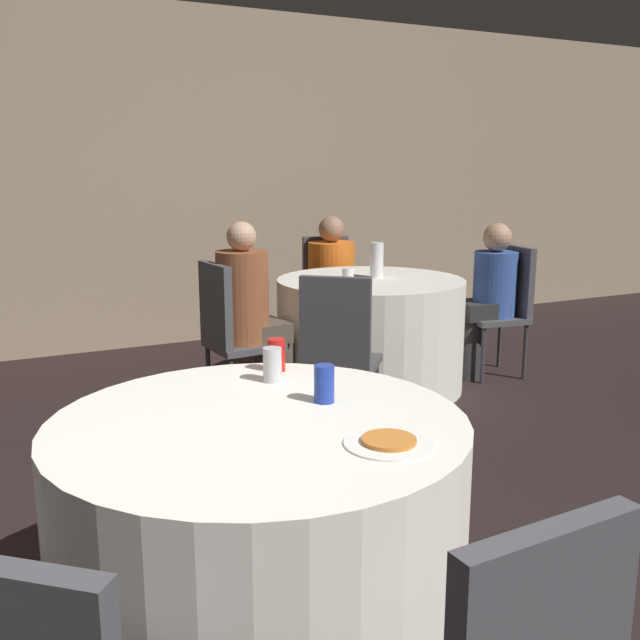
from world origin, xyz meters
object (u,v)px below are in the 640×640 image
Objects in this scene: soda_can_silver at (272,365)px; bottle_far at (377,260)px; person_blue_shirt at (485,301)px; soda_can_blue at (324,384)px; chair_far_southwest at (338,346)px; table_far at (370,334)px; table_near at (261,535)px; person_orange_shirt at (333,284)px; chair_far_west at (229,326)px; chair_far_north at (328,285)px; soda_can_red at (276,355)px; pizza_plate_near at (389,442)px; chair_far_east at (506,300)px; person_floral_shirt at (253,317)px.

bottle_far is at bearing 50.98° from soda_can_silver.
soda_can_blue is at bearing 140.18° from person_blue_shirt.
chair_far_southwest is at bearing 52.53° from soda_can_silver.
table_near is at bearing -126.99° from table_far.
person_orange_shirt is 9.18× the size of soda_can_blue.
chair_far_west reaches higher than table_near.
chair_far_west is 1.00× the size of chair_far_north.
person_orange_shirt is 9.18× the size of soda_can_silver.
soda_can_blue reaches higher than table_near.
table_near is 2.22m from chair_far_west.
soda_can_red is (-2.30, -1.63, 0.26)m from person_blue_shirt.
table_near is at bearing 126.79° from pizza_plate_near.
pizza_plate_near is (-0.38, -2.46, 0.21)m from chair_far_west.
person_blue_shirt is at bearing -12.08° from bottle_far.
chair_far_east is 7.73× the size of soda_can_silver.
chair_far_west is (0.63, 2.13, 0.17)m from table_near.
person_blue_shirt reaches higher than pizza_plate_near.
person_orange_shirt reaches higher than bottle_far.
chair_far_east is (0.85, -1.20, 0.00)m from chair_far_north.
soda_can_blue is at bearing -124.12° from bottle_far.
chair_far_west is 3.78× the size of pizza_plate_near.
soda_can_red is at bearing -129.60° from bottle_far.
soda_can_blue is at bearing 137.76° from chair_far_east.
soda_can_silver is (-2.36, -1.75, 0.26)m from person_blue_shirt.
table_near is 3.62m from person_orange_shirt.
pizza_plate_near is at bearing -119.10° from table_far.
chair_far_east is at bearing 60.42° from chair_far_southwest.
soda_can_red is at bearing -128.93° from table_far.
table_near is at bearing 138.11° from person_blue_shirt.
pizza_plate_near is 0.69m from soda_can_silver.
chair_far_north is 0.85× the size of person_blue_shirt.
chair_far_southwest reaches higher than table_near.
chair_far_southwest is 1.92m from pizza_plate_near.
chair_far_west is 1.17m from bottle_far.
chair_far_southwest is (0.38, -0.71, 0.00)m from chair_far_west.
soda_can_blue is at bearing -77.17° from soda_can_silver.
table_far is 2.31m from soda_can_red.
person_floral_shirt is at bearing 53.31° from person_orange_shirt.
chair_far_north is 3.38m from soda_can_silver.
chair_far_north is at bearing 130.54° from person_floral_shirt.
soda_can_red is at bearing 61.26° from soda_can_silver.
chair_far_west is 7.73× the size of soda_can_red.
soda_can_silver is at bearing -87.96° from chair_far_southwest.
soda_can_red is (-1.43, -1.77, 0.44)m from table_far.
bottle_far is at bearing 86.59° from person_blue_shirt.
bottle_far is at bearing 91.65° from chair_far_west.
person_orange_shirt is at bearing 83.25° from bottle_far.
soda_can_silver is at bearing 70.71° from chair_far_north.
chair_far_north is 3.78× the size of pizza_plate_near.
table_far is 2.63m from soda_can_blue.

